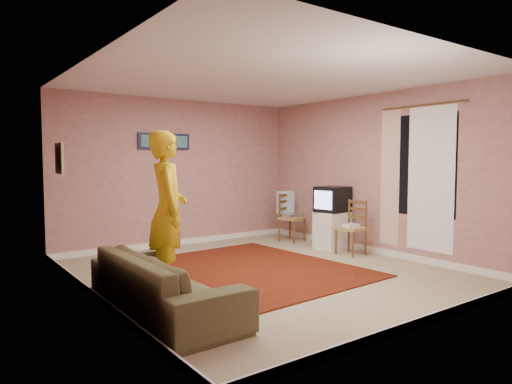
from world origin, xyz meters
TOP-DOWN VIEW (x-y plane):
  - ground at (0.00, 0.00)m, footprint 5.00×5.00m
  - wall_back at (0.00, 2.50)m, footprint 4.50×0.02m
  - wall_front at (0.00, -2.50)m, footprint 4.50×0.02m
  - wall_left at (-2.25, 0.00)m, footprint 0.02×5.00m
  - wall_right at (2.25, 0.00)m, footprint 0.02×5.00m
  - ceiling at (0.00, 0.00)m, footprint 4.50×5.00m
  - baseboard_back at (0.00, 2.49)m, footprint 4.50×0.02m
  - baseboard_front at (0.00, -2.49)m, footprint 4.50×0.02m
  - baseboard_left at (-2.24, 0.00)m, footprint 0.02×5.00m
  - baseboard_right at (2.24, 0.00)m, footprint 0.02×5.00m
  - window at (2.24, -0.90)m, footprint 0.01×1.10m
  - curtain_sheer at (2.23, -1.05)m, footprint 0.01×0.75m
  - curtain_floral at (2.21, -0.35)m, footprint 0.01×0.35m
  - curtain_rod at (2.20, -0.90)m, footprint 0.02×1.40m
  - picture_back at (-0.30, 2.47)m, footprint 0.95×0.04m
  - picture_left at (-2.22, 1.60)m, footprint 0.04×0.38m
  - area_rug at (-0.01, 0.23)m, footprint 2.60×3.17m
  - tv_cabinet at (1.95, 0.63)m, footprint 0.50×0.46m
  - crt_tv at (1.94, 0.63)m, footprint 0.56×0.51m
  - chair_a at (1.86, 1.59)m, footprint 0.50×0.48m
  - dvd_player at (1.86, 1.59)m, footprint 0.38×0.28m
  - blue_throw at (1.86, 1.78)m, footprint 0.40×0.05m
  - chair_b at (1.84, 0.10)m, footprint 0.40×0.42m
  - game_console at (1.84, 0.10)m, footprint 0.24×0.18m
  - sofa at (-1.80, -0.75)m, footprint 0.84×2.08m
  - person at (-1.38, 0.05)m, footprint 0.66×0.79m

SIDE VIEW (x-z plane):
  - ground at x=0.00m, z-range 0.00..0.00m
  - area_rug at x=-0.01m, z-range 0.00..0.02m
  - baseboard_back at x=0.00m, z-range 0.00..0.10m
  - baseboard_front at x=0.00m, z-range 0.00..0.10m
  - baseboard_left at x=-2.24m, z-range 0.00..0.10m
  - baseboard_right at x=2.24m, z-range 0.00..0.10m
  - sofa at x=-1.80m, z-range 0.00..0.61m
  - tv_cabinet at x=1.95m, z-range 0.00..0.64m
  - game_console at x=1.84m, z-range 0.45..0.50m
  - dvd_player at x=1.86m, z-range 0.46..0.52m
  - chair_b at x=1.84m, z-range 0.30..0.78m
  - chair_a at x=1.86m, z-range 0.31..0.80m
  - blue_throw at x=1.86m, z-range 0.52..0.94m
  - crt_tv at x=1.94m, z-range 0.64..1.08m
  - person at x=-1.38m, z-range 0.00..1.87m
  - curtain_sheer at x=2.23m, z-range 0.20..2.30m
  - curtain_floral at x=2.21m, z-range 0.20..2.30m
  - wall_back at x=0.00m, z-range 0.00..2.60m
  - wall_front at x=0.00m, z-range 0.00..2.60m
  - wall_left at x=-2.25m, z-range 0.00..2.60m
  - wall_right at x=2.25m, z-range 0.00..2.60m
  - window at x=2.24m, z-range 0.70..2.20m
  - picture_left at x=-2.22m, z-range 1.34..1.76m
  - picture_back at x=-0.30m, z-range 1.71..1.99m
  - curtain_rod at x=2.20m, z-range 2.31..2.33m
  - ceiling at x=0.00m, z-range 2.59..2.61m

